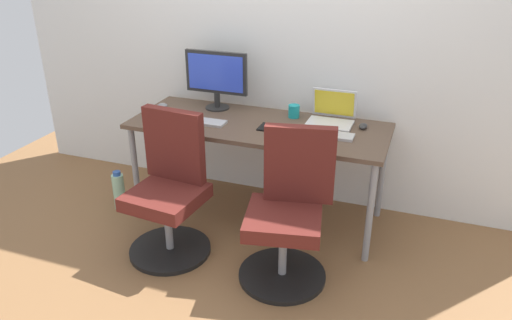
{
  "coord_description": "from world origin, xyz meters",
  "views": [
    {
      "loc": [
        1.09,
        -3.04,
        1.96
      ],
      "look_at": [
        0.0,
        -0.05,
        0.48
      ],
      "focal_mm": 34.71,
      "sensor_mm": 36.0,
      "label": 1
    }
  ],
  "objects_px": {
    "desktop_monitor": "(216,76)",
    "open_laptop": "(331,115)",
    "office_chair_right": "(289,214)",
    "water_bottle_on_floor": "(119,191)",
    "office_chair_left": "(170,191)",
    "coffee_mug": "(294,111)"
  },
  "relations": [
    {
      "from": "water_bottle_on_floor",
      "to": "open_laptop",
      "type": "bearing_deg",
      "value": 16.97
    },
    {
      "from": "desktop_monitor",
      "to": "office_chair_left",
      "type": "bearing_deg",
      "value": -89.47
    },
    {
      "from": "water_bottle_on_floor",
      "to": "desktop_monitor",
      "type": "distance_m",
      "value": 1.15
    },
    {
      "from": "water_bottle_on_floor",
      "to": "coffee_mug",
      "type": "height_order",
      "value": "coffee_mug"
    },
    {
      "from": "desktop_monitor",
      "to": "open_laptop",
      "type": "relative_size",
      "value": 1.55
    },
    {
      "from": "office_chair_left",
      "to": "coffee_mug",
      "type": "distance_m",
      "value": 1.06
    },
    {
      "from": "office_chair_right",
      "to": "office_chair_left",
      "type": "bearing_deg",
      "value": 179.93
    },
    {
      "from": "office_chair_left",
      "to": "office_chair_right",
      "type": "distance_m",
      "value": 0.8
    },
    {
      "from": "office_chair_left",
      "to": "water_bottle_on_floor",
      "type": "bearing_deg",
      "value": 153.42
    },
    {
      "from": "office_chair_left",
      "to": "desktop_monitor",
      "type": "height_order",
      "value": "desktop_monitor"
    },
    {
      "from": "office_chair_right",
      "to": "open_laptop",
      "type": "xyz_separation_m",
      "value": [
        0.07,
        0.78,
        0.36
      ]
    },
    {
      "from": "office_chair_right",
      "to": "desktop_monitor",
      "type": "relative_size",
      "value": 1.96
    },
    {
      "from": "office_chair_right",
      "to": "water_bottle_on_floor",
      "type": "xyz_separation_m",
      "value": [
        -1.44,
        0.32,
        -0.28
      ]
    },
    {
      "from": "open_laptop",
      "to": "coffee_mug",
      "type": "xyz_separation_m",
      "value": [
        -0.28,
        0.02,
        -0.01
      ]
    },
    {
      "from": "office_chair_right",
      "to": "open_laptop",
      "type": "height_order",
      "value": "open_laptop"
    },
    {
      "from": "office_chair_right",
      "to": "desktop_monitor",
      "type": "distance_m",
      "value": 1.27
    },
    {
      "from": "open_laptop",
      "to": "desktop_monitor",
      "type": "bearing_deg",
      "value": 179.14
    },
    {
      "from": "office_chair_left",
      "to": "water_bottle_on_floor",
      "type": "relative_size",
      "value": 3.03
    },
    {
      "from": "office_chair_right",
      "to": "desktop_monitor",
      "type": "height_order",
      "value": "desktop_monitor"
    },
    {
      "from": "water_bottle_on_floor",
      "to": "open_laptop",
      "type": "relative_size",
      "value": 1.0
    },
    {
      "from": "office_chair_left",
      "to": "desktop_monitor",
      "type": "bearing_deg",
      "value": 90.53
    },
    {
      "from": "desktop_monitor",
      "to": "coffee_mug",
      "type": "height_order",
      "value": "desktop_monitor"
    }
  ]
}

